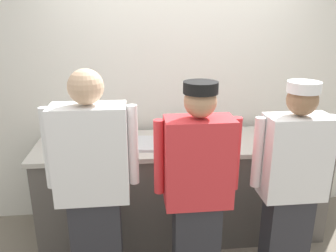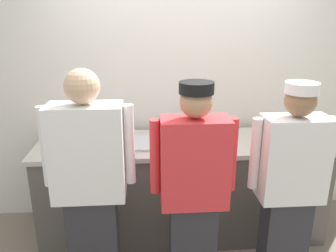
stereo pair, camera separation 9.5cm
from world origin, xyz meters
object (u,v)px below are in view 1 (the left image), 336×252
at_px(squeeze_bottle_primary, 293,133).
at_px(ramekin_yellow_sauce, 73,145).
at_px(ramekin_green_sauce, 79,137).
at_px(chef_center, 197,191).
at_px(plate_stack_front, 272,136).
at_px(mixing_bowl_steel, 187,133).
at_px(deli_cup, 93,136).
at_px(squeeze_bottle_secondary, 227,126).
at_px(ramekin_red_sauce, 173,146).
at_px(chef_near_left, 94,187).
at_px(sheet_tray, 133,144).
at_px(chef_far_right, 291,185).

height_order(squeeze_bottle_primary, ramekin_yellow_sauce, squeeze_bottle_primary).
bearing_deg(ramekin_green_sauce, chef_center, -44.85).
xyz_separation_m(plate_stack_front, mixing_bowl_steel, (-0.78, 0.08, 0.02)).
distance_m(mixing_bowl_steel, ramekin_yellow_sauce, 1.01).
bearing_deg(deli_cup, ramekin_green_sauce, 162.08).
bearing_deg(squeeze_bottle_secondary, chef_center, -116.63).
distance_m(plate_stack_front, deli_cup, 1.63).
distance_m(ramekin_green_sauce, ramekin_yellow_sauce, 0.19).
bearing_deg(ramekin_green_sauce, squeeze_bottle_primary, -7.75).
xyz_separation_m(ramekin_red_sauce, deli_cup, (-0.70, 0.25, 0.03)).
bearing_deg(plate_stack_front, ramekin_yellow_sauce, -178.93).
distance_m(squeeze_bottle_secondary, ramekin_red_sauce, 0.60).
height_order(mixing_bowl_steel, deli_cup, mixing_bowl_steel).
distance_m(ramekin_yellow_sauce, deli_cup, 0.22).
distance_m(mixing_bowl_steel, ramekin_green_sauce, 0.98).
relative_size(squeeze_bottle_secondary, ramekin_green_sauce, 2.08).
height_order(chef_near_left, sheet_tray, chef_near_left).
bearing_deg(squeeze_bottle_secondary, ramekin_green_sauce, 178.64).
height_order(squeeze_bottle_primary, deli_cup, squeeze_bottle_primary).
bearing_deg(squeeze_bottle_primary, deli_cup, 173.05).
bearing_deg(mixing_bowl_steel, plate_stack_front, -5.99).
xyz_separation_m(sheet_tray, ramekin_red_sauce, (0.34, -0.12, 0.01)).
height_order(plate_stack_front, squeeze_bottle_primary, squeeze_bottle_primary).
bearing_deg(ramekin_red_sauce, deli_cup, 160.10).
relative_size(chef_center, ramekin_green_sauce, 15.92).
xyz_separation_m(plate_stack_front, deli_cup, (-1.62, 0.11, 0.02)).
bearing_deg(chef_center, ramekin_red_sauce, 98.39).
bearing_deg(mixing_bowl_steel, ramekin_red_sauce, -124.05).
distance_m(squeeze_bottle_primary, ramekin_yellow_sauce, 1.93).
height_order(ramekin_red_sauce, deli_cup, deli_cup).
height_order(plate_stack_front, mixing_bowl_steel, mixing_bowl_steel).
bearing_deg(ramekin_green_sauce, chef_near_left, -76.11).
relative_size(chef_center, ramekin_red_sauce, 16.45).
bearing_deg(mixing_bowl_steel, chef_center, -93.84).
distance_m(chef_far_right, squeeze_bottle_secondary, 0.90).
height_order(squeeze_bottle_secondary, ramekin_red_sauce, squeeze_bottle_secondary).
distance_m(plate_stack_front, ramekin_red_sauce, 0.94).
relative_size(chef_near_left, ramekin_yellow_sauce, 16.56).
distance_m(chef_far_right, ramekin_yellow_sauce, 1.78).
height_order(chef_center, sheet_tray, chef_center).
bearing_deg(ramekin_red_sauce, ramekin_yellow_sauce, 173.06).
distance_m(chef_center, ramekin_red_sauce, 0.64).
height_order(chef_far_right, ramekin_green_sauce, chef_far_right).
relative_size(squeeze_bottle_primary, deli_cup, 1.74).
xyz_separation_m(squeeze_bottle_primary, deli_cup, (-1.77, 0.22, -0.03)).
xyz_separation_m(squeeze_bottle_secondary, ramekin_green_sauce, (-1.37, 0.03, -0.08)).
bearing_deg(ramekin_yellow_sauce, squeeze_bottle_secondary, 6.52).
distance_m(plate_stack_front, sheet_tray, 1.27).
relative_size(plate_stack_front, mixing_bowl_steel, 0.51).
bearing_deg(squeeze_bottle_secondary, ramekin_red_sauce, -153.84).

